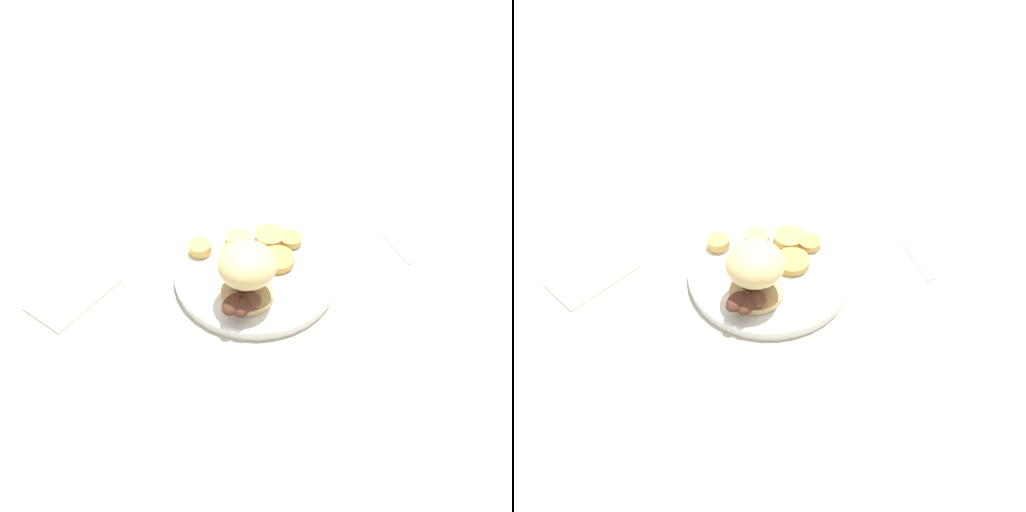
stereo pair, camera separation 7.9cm
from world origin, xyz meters
The scene contains 11 objects.
ground_plane centered at (0.00, 0.00, 0.00)m, with size 4.00×4.00×0.00m, color #B2A899.
dinner_plate centered at (0.00, 0.00, 0.01)m, with size 0.27×0.27×0.02m.
sandwich centered at (0.06, -0.02, 0.07)m, with size 0.12×0.09×0.10m.
potato_round_0 centered at (-0.02, -0.03, 0.03)m, with size 0.04×0.04×0.02m, color tan.
potato_round_1 centered at (-0.07, -0.03, 0.02)m, with size 0.04×0.04×0.01m, color #DBB766.
potato_round_2 centered at (-0.06, 0.06, 0.02)m, with size 0.04×0.04×0.01m, color tan.
potato_round_3 centered at (-0.01, 0.04, 0.02)m, with size 0.06×0.06×0.01m, color tan.
potato_round_4 centered at (-0.07, 0.03, 0.02)m, with size 0.05×0.05×0.01m, color tan.
potato_round_5 centered at (-0.04, -0.09, 0.03)m, with size 0.04×0.04×0.02m, color tan.
fork centered at (-0.09, 0.24, 0.00)m, with size 0.14×0.07×0.00m.
napkin centered at (0.03, -0.29, 0.00)m, with size 0.13×0.08×0.01m, color beige.
Camera 2 is at (0.56, 0.06, 0.59)m, focal length 35.00 mm.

